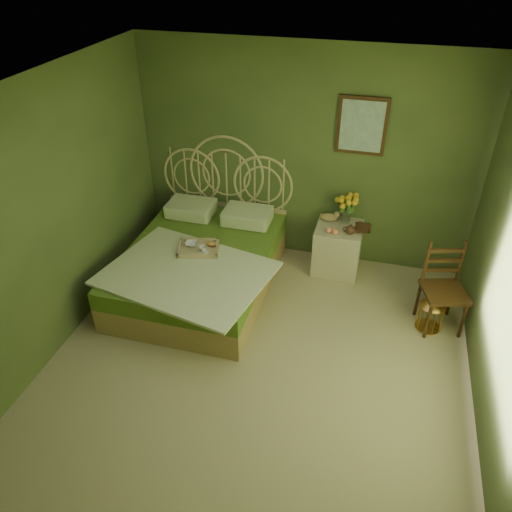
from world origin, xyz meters
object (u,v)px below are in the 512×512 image
(nightstand, at_px, (339,243))
(birdcage, at_px, (431,313))
(bed, at_px, (201,262))
(chair, at_px, (446,282))

(nightstand, relative_size, birdcage, 2.58)
(bed, height_order, birdcage, bed)
(chair, xyz_separation_m, birdcage, (-0.09, -0.13, -0.33))
(bed, xyz_separation_m, birdcage, (2.58, -0.09, -0.12))
(nightstand, bearing_deg, chair, -31.08)
(nightstand, bearing_deg, birdcage, -37.57)
(nightstand, bearing_deg, bed, -153.36)
(chair, relative_size, birdcage, 2.39)
(bed, bearing_deg, nightstand, 26.64)
(nightstand, distance_m, chair, 1.38)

